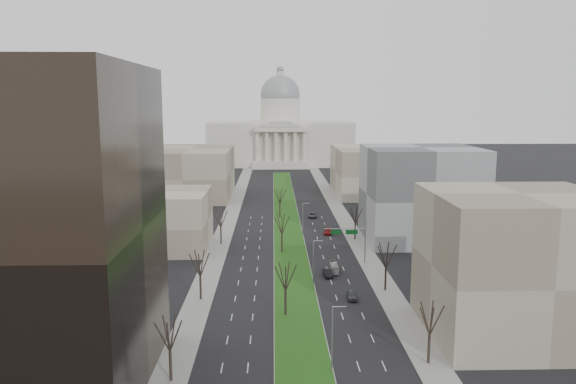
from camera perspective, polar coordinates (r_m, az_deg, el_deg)
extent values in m
plane|color=black|center=(173.31, -0.16, -2.63)|extent=(600.00, 600.00, 0.00)
cube|color=#999993|center=(172.32, -0.15, -2.68)|extent=(8.00, 222.00, 0.15)
cube|color=#164412|center=(172.30, -0.15, -2.65)|extent=(7.70, 221.70, 0.06)
cube|color=gray|center=(149.49, -6.68, -4.59)|extent=(5.00, 330.00, 0.15)
cube|color=gray|center=(150.40, 6.76, -4.51)|extent=(5.00, 330.00, 0.15)
cube|color=beige|center=(320.47, -0.79, 4.99)|extent=(80.00, 40.00, 24.00)
cube|color=beige|center=(298.50, -0.73, 2.75)|extent=(30.00, 6.00, 4.00)
cube|color=beige|center=(296.96, -0.74, 6.40)|extent=(28.00, 5.00, 2.50)
cube|color=beige|center=(296.87, -0.74, 6.78)|extent=(20.00, 5.00, 1.80)
cube|color=beige|center=(296.80, -0.74, 7.09)|extent=(12.00, 5.00, 1.60)
cylinder|color=beige|center=(319.65, -0.79, 8.21)|extent=(22.00, 22.00, 14.00)
sphere|color=gray|center=(319.62, -0.80, 9.82)|extent=(22.00, 22.00, 22.00)
cylinder|color=beige|center=(319.92, -0.80, 11.79)|extent=(4.00, 4.00, 4.00)
sphere|color=gray|center=(320.07, -0.80, 12.33)|extent=(4.00, 4.00, 4.00)
cylinder|color=beige|center=(297.64, -3.15, 4.65)|extent=(2.00, 2.00, 16.00)
cylinder|color=beige|center=(297.53, -2.18, 4.66)|extent=(2.00, 2.00, 16.00)
cylinder|color=beige|center=(297.51, -1.21, 4.66)|extent=(2.00, 2.00, 16.00)
cylinder|color=beige|center=(297.58, -0.25, 4.67)|extent=(2.00, 2.00, 16.00)
cylinder|color=beige|center=(297.73, 0.72, 4.67)|extent=(2.00, 2.00, 16.00)
cylinder|color=beige|center=(297.96, 1.68, 4.67)|extent=(2.00, 2.00, 16.00)
cube|color=black|center=(76.84, -27.01, -3.51)|extent=(34.00, 30.00, 40.00)
cube|color=gray|center=(140.62, -13.41, -2.77)|extent=(26.00, 22.00, 14.00)
cube|color=gray|center=(92.85, 22.17, -6.84)|extent=(26.00, 24.00, 22.00)
cube|color=#5B5D60|center=(148.45, 13.33, -0.18)|extent=(28.00, 26.00, 24.00)
cube|color=gray|center=(213.53, -9.85, 1.93)|extent=(30.00, 40.00, 18.00)
cube|color=gray|center=(219.69, 8.73, 2.16)|extent=(30.00, 40.00, 18.00)
cylinder|color=black|center=(76.60, -11.84, -16.96)|extent=(0.40, 0.40, 4.08)
cylinder|color=black|center=(103.99, -8.87, -9.65)|extent=(0.40, 0.40, 4.32)
cylinder|color=black|center=(142.21, -6.83, -4.47)|extent=(0.40, 0.40, 4.22)
cylinder|color=black|center=(81.80, 14.12, -15.27)|extent=(0.40, 0.40, 4.13)
cylinder|color=black|center=(108.98, 9.87, -8.76)|extent=(0.40, 0.40, 4.42)
cylinder|color=black|center=(147.02, 6.83, -4.05)|extent=(0.40, 0.40, 4.03)
cylinder|color=black|center=(95.62, -0.25, -11.24)|extent=(0.40, 0.40, 4.32)
cylinder|color=black|center=(133.83, -0.62, -5.25)|extent=(0.40, 0.40, 4.32)
cylinder|color=black|center=(172.85, -0.83, -1.94)|extent=(0.40, 0.40, 4.32)
cylinder|color=gray|center=(76.58, 4.50, -14.76)|extent=(0.20, 0.20, 9.00)
cylinder|color=gray|center=(74.93, 5.24, -11.52)|extent=(1.80, 0.12, 0.12)
cylinder|color=gray|center=(109.36, 2.59, -7.31)|extent=(0.20, 0.20, 9.00)
cylinder|color=gray|center=(108.21, 3.08, -4.97)|extent=(1.80, 0.12, 0.12)
cylinder|color=gray|center=(148.07, 1.49, -2.91)|extent=(0.20, 0.20, 9.00)
cylinder|color=gray|center=(147.23, 1.85, -1.15)|extent=(1.80, 0.12, 0.12)
cylinder|color=gray|center=(125.30, 7.84, -5.47)|extent=(0.24, 0.24, 8.00)
cylinder|color=gray|center=(123.70, 5.81, -3.72)|extent=(9.00, 0.18, 0.18)
cube|color=#0C591E|center=(124.16, 6.49, -4.06)|extent=(2.60, 0.08, 1.00)
cube|color=#0C591E|center=(123.73, 4.88, -4.08)|extent=(2.20, 0.08, 1.00)
imported|color=#414448|center=(104.29, 6.53, -10.36)|extent=(1.95, 4.45, 1.49)
imported|color=black|center=(116.59, 4.05, -8.19)|extent=(1.92, 4.69, 1.51)
imported|color=maroon|center=(152.71, 4.09, -4.01)|extent=(2.78, 5.24, 1.45)
imported|color=#4B4D52|center=(173.95, 2.49, -2.36)|extent=(2.55, 5.22, 1.43)
imported|color=beige|center=(119.88, 4.71, -7.64)|extent=(1.58, 6.46, 1.79)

